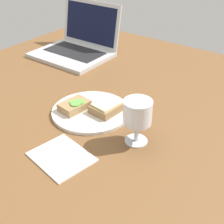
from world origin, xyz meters
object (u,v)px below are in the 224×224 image
object	(u,v)px
wine_glass	(137,114)
plate	(91,111)
sandwich_with_cucumber	(75,106)
laptop	(77,45)
sandwich_with_cheese	(107,107)
napkin	(62,157)

from	to	relation	value
wine_glass	plate	bearing A→B (deg)	168.42
sandwich_with_cucumber	laptop	bearing A→B (deg)	130.60
sandwich_with_cheese	wine_glass	distance (cm)	17.92
sandwich_with_cucumber	wine_glass	xyz separation A→B (cm)	(24.27, -1.38, 6.64)
plate	napkin	world-z (taller)	plate
sandwich_with_cucumber	wine_glass	size ratio (longest dim) A/B	0.76
sandwich_with_cheese	wine_glass	size ratio (longest dim) A/B	0.80
sandwich_with_cucumber	laptop	world-z (taller)	laptop
laptop	sandwich_with_cucumber	bearing A→B (deg)	-49.40
sandwich_with_cucumber	wine_glass	world-z (taller)	wine_glass
wine_glass	napkin	size ratio (longest dim) A/B	0.85
plate	sandwich_with_cucumber	bearing A→B (deg)	-149.08
plate	sandwich_with_cucumber	size ratio (longest dim) A/B	2.51
sandwich_with_cucumber	wine_glass	bearing A→B (deg)	-3.26
laptop	wine_glass	bearing A→B (deg)	-34.74
plate	sandwich_with_cucumber	xyz separation A→B (cm)	(-4.47, -2.67, 1.86)
plate	sandwich_with_cucumber	world-z (taller)	sandwich_with_cucumber
napkin	plate	bearing A→B (deg)	109.83
wine_glass	napkin	distance (cm)	22.97
sandwich_with_cucumber	napkin	world-z (taller)	sandwich_with_cucumber
napkin	sandwich_with_cheese	bearing A→B (deg)	97.57
laptop	napkin	size ratio (longest dim) A/B	2.11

